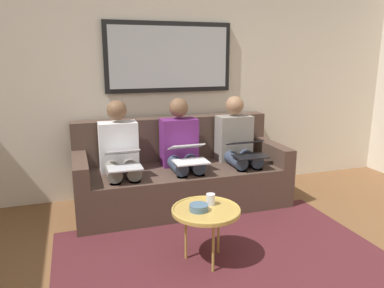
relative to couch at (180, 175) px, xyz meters
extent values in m
cube|color=beige|center=(0.00, -0.48, 0.99)|extent=(6.00, 0.12, 2.60)
cube|color=#4C1E23|center=(0.00, 1.27, -0.31)|extent=(2.60, 1.80, 0.01)
cube|color=#4C382D|center=(0.00, 0.07, -0.10)|extent=(2.20, 0.90, 0.42)
cube|color=#4C382D|center=(0.00, -0.28, 0.35)|extent=(2.20, 0.20, 0.48)
cube|color=#4C382D|center=(-1.03, 0.07, 0.21)|extent=(0.14, 0.90, 0.20)
cube|color=#4C382D|center=(1.03, 0.07, 0.21)|extent=(0.14, 0.90, 0.20)
cube|color=black|center=(0.00, -0.39, 1.24)|extent=(1.43, 0.04, 0.76)
cube|color=#B2B7BC|center=(0.00, -0.37, 1.24)|extent=(1.33, 0.01, 0.66)
cylinder|color=tan|center=(0.15, 1.22, 0.11)|extent=(0.53, 0.53, 0.03)
torus|color=tan|center=(0.15, 1.22, 0.12)|extent=(0.53, 0.53, 0.02)
cylinder|color=#B28E42|center=(0.15, 1.38, -0.11)|extent=(0.02, 0.02, 0.41)
cylinder|color=#B28E42|center=(0.01, 1.14, -0.11)|extent=(0.02, 0.02, 0.41)
cylinder|color=#B28E42|center=(0.29, 1.14, -0.11)|extent=(0.02, 0.02, 0.41)
cylinder|color=silver|center=(0.09, 1.15, 0.17)|extent=(0.07, 0.07, 0.09)
cylinder|color=slate|center=(0.21, 1.23, 0.15)|extent=(0.14, 0.14, 0.05)
cube|color=gray|center=(-0.64, -0.03, 0.36)|extent=(0.38, 0.22, 0.50)
sphere|color=#997051|center=(-0.64, -0.03, 0.73)|extent=(0.20, 0.20, 0.20)
cylinder|color=#384256|center=(-0.73, 0.18, 0.18)|extent=(0.14, 0.42, 0.14)
cylinder|color=#384256|center=(-0.55, 0.18, 0.18)|extent=(0.14, 0.42, 0.14)
cylinder|color=#384256|center=(-0.73, 0.39, -0.10)|extent=(0.11, 0.11, 0.42)
cylinder|color=#384256|center=(-0.55, 0.39, -0.10)|extent=(0.11, 0.11, 0.42)
cube|color=black|center=(-0.64, 0.39, 0.25)|extent=(0.34, 0.22, 0.01)
cube|color=black|center=(-0.64, 0.25, 0.37)|extent=(0.34, 0.21, 0.08)
cube|color=#A5C6EA|center=(-0.64, 0.25, 0.37)|extent=(0.30, 0.19, 0.06)
cube|color=#66236B|center=(0.00, -0.03, 0.36)|extent=(0.38, 0.22, 0.50)
sphere|color=brown|center=(0.00, -0.03, 0.73)|extent=(0.20, 0.20, 0.20)
cylinder|color=#384256|center=(-0.09, 0.18, 0.18)|extent=(0.14, 0.42, 0.14)
cylinder|color=#384256|center=(0.09, 0.18, 0.18)|extent=(0.14, 0.42, 0.14)
cylinder|color=#384256|center=(-0.09, 0.39, -0.10)|extent=(0.11, 0.11, 0.42)
cylinder|color=#384256|center=(0.09, 0.39, -0.10)|extent=(0.11, 0.11, 0.42)
cube|color=white|center=(0.00, 0.39, 0.25)|extent=(0.33, 0.23, 0.01)
cube|color=white|center=(0.00, 0.23, 0.37)|extent=(0.33, 0.22, 0.09)
cube|color=#A5C6EA|center=(0.00, 0.23, 0.37)|extent=(0.30, 0.19, 0.08)
cube|color=silver|center=(0.64, -0.03, 0.36)|extent=(0.38, 0.22, 0.50)
sphere|color=brown|center=(0.64, -0.03, 0.73)|extent=(0.20, 0.20, 0.20)
cylinder|color=gray|center=(0.55, 0.18, 0.18)|extent=(0.14, 0.42, 0.14)
cylinder|color=gray|center=(0.73, 0.18, 0.18)|extent=(0.14, 0.42, 0.14)
cylinder|color=gray|center=(0.55, 0.39, -0.10)|extent=(0.11, 0.11, 0.42)
cylinder|color=gray|center=(0.73, 0.39, -0.10)|extent=(0.11, 0.11, 0.42)
cube|color=silver|center=(0.64, 0.39, 0.25)|extent=(0.31, 0.22, 0.01)
cube|color=silver|center=(0.64, 0.24, 0.36)|extent=(0.31, 0.21, 0.09)
cube|color=#A5C6EA|center=(0.64, 0.24, 0.37)|extent=(0.28, 0.18, 0.07)
camera|label=1|loc=(1.06, 3.66, 1.25)|focal=34.54mm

